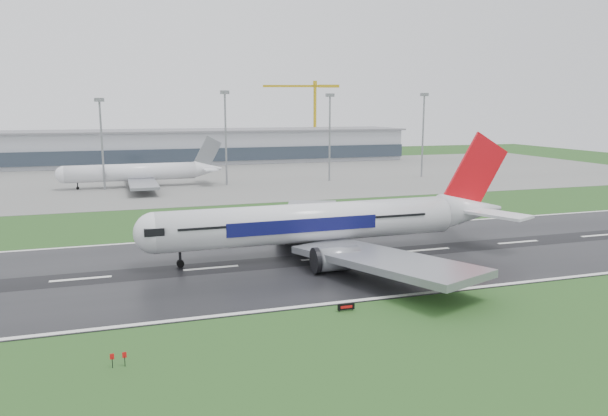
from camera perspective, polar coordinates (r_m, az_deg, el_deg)
name	(u,v)px	position (r m, az deg, el deg)	size (l,w,h in m)	color
ground	(211,268)	(93.76, -9.44, -6.09)	(520.00, 520.00, 0.00)	#1F4519
runway	(211,268)	(93.75, -9.44, -6.06)	(400.00, 45.00, 0.10)	black
apron	(163,178)	(216.18, -14.14, 2.94)	(400.00, 130.00, 0.08)	slate
terminal	(154,148)	(275.17, -14.98, 5.95)	(240.00, 36.00, 15.00)	#9A9CA5
main_airliner	(336,198)	(99.20, 3.31, 1.04)	(69.31, 66.01, 20.46)	silver
parked_airliner	(139,163)	(193.82, -16.49, 4.42)	(54.41, 50.66, 15.95)	silver
tower_crane	(315,119)	(305.18, 1.12, 9.07)	(40.75, 2.22, 40.55)	gold
runway_sign	(346,307)	(73.95, 4.30, -10.03)	(2.30, 0.26, 1.04)	black
floodmast_2	(102,146)	(189.82, -19.86, 5.91)	(0.64, 0.64, 27.93)	gray
floodmast_3	(226,140)	(192.23, -7.96, 6.85)	(0.64, 0.64, 30.56)	gray
floodmast_4	(330,139)	(201.80, 2.62, 6.99)	(0.64, 0.64, 29.87)	gray
floodmast_5	(423,137)	(217.46, 12.00, 7.07)	(0.64, 0.64, 30.34)	gray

